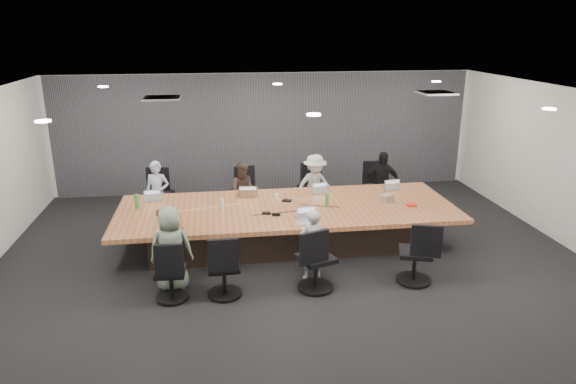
{
  "coord_description": "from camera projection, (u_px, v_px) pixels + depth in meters",
  "views": [
    {
      "loc": [
        -1.24,
        -8.06,
        3.82
      ],
      "look_at": [
        0.0,
        0.4,
        1.05
      ],
      "focal_mm": 32.0,
      "sensor_mm": 36.0,
      "label": 1
    }
  ],
  "objects": [
    {
      "name": "floor",
      "position": [
        291.0,
        256.0,
        8.94
      ],
      "size": [
        10.0,
        8.0,
        0.0
      ],
      "primitive_type": "cube",
      "color": "black",
      "rests_on": "ground"
    },
    {
      "name": "ceiling",
      "position": [
        292.0,
        94.0,
        8.07
      ],
      "size": [
        10.0,
        8.0,
        0.0
      ],
      "primitive_type": "cube",
      "color": "white",
      "rests_on": "wall_back"
    },
    {
      "name": "wall_back",
      "position": [
        266.0,
        132.0,
        12.27
      ],
      "size": [
        10.0,
        0.0,
        2.8
      ],
      "primitive_type": "cube",
      "rotation": [
        1.57,
        0.0,
        0.0
      ],
      "color": "silver",
      "rests_on": "ground"
    },
    {
      "name": "wall_front",
      "position": [
        357.0,
        301.0,
        4.74
      ],
      "size": [
        10.0,
        0.0,
        2.8
      ],
      "primitive_type": "cube",
      "rotation": [
        -1.57,
        0.0,
        0.0
      ],
      "color": "silver",
      "rests_on": "ground"
    },
    {
      "name": "wall_right",
      "position": [
        567.0,
        168.0,
        9.2
      ],
      "size": [
        0.0,
        8.0,
        2.8
      ],
      "primitive_type": "cube",
      "rotation": [
        1.57,
        0.0,
        -1.57
      ],
      "color": "silver",
      "rests_on": "ground"
    },
    {
      "name": "curtain",
      "position": [
        266.0,
        133.0,
        12.2
      ],
      "size": [
        9.8,
        0.04,
        2.8
      ],
      "primitive_type": "cube",
      "color": "#50515A",
      "rests_on": "ground"
    },
    {
      "name": "conference_table",
      "position": [
        287.0,
        224.0,
        9.28
      ],
      "size": [
        6.0,
        2.2,
        0.74
      ],
      "color": "#31241D",
      "rests_on": "ground"
    },
    {
      "name": "chair_0",
      "position": [
        160.0,
        199.0,
        10.54
      ],
      "size": [
        0.68,
        0.68,
        0.88
      ],
      "primitive_type": null,
      "rotation": [
        0.0,
        0.0,
        2.99
      ],
      "color": "black",
      "rests_on": "ground"
    },
    {
      "name": "chair_1",
      "position": [
        244.0,
        197.0,
        10.79
      ],
      "size": [
        0.64,
        0.64,
        0.81
      ],
      "primitive_type": null,
      "rotation": [
        0.0,
        0.0,
        3.32
      ],
      "color": "black",
      "rests_on": "ground"
    },
    {
      "name": "chair_2",
      "position": [
        311.0,
        192.0,
        10.98
      ],
      "size": [
        0.65,
        0.65,
        0.86
      ],
      "primitive_type": null,
      "rotation": [
        0.0,
        0.0,
        3.28
      ],
      "color": "black",
      "rests_on": "ground"
    },
    {
      "name": "chair_3",
      "position": [
        375.0,
        190.0,
        11.18
      ],
      "size": [
        0.58,
        0.58,
        0.82
      ],
      "primitive_type": null,
      "rotation": [
        0.0,
        0.0,
        3.09
      ],
      "color": "black",
      "rests_on": "ground"
    },
    {
      "name": "chair_4",
      "position": [
        171.0,
        276.0,
        7.42
      ],
      "size": [
        0.53,
        0.53,
        0.74
      ],
      "primitive_type": null,
      "rotation": [
        0.0,
        0.0,
        -0.07
      ],
      "color": "black",
      "rests_on": "ground"
    },
    {
      "name": "chair_5",
      "position": [
        224.0,
        271.0,
        7.52
      ],
      "size": [
        0.55,
        0.55,
        0.79
      ],
      "primitive_type": null,
      "rotation": [
        0.0,
        0.0,
        0.02
      ],
      "color": "black",
      "rests_on": "ground"
    },
    {
      "name": "chair_6",
      "position": [
        316.0,
        263.0,
        7.7
      ],
      "size": [
        0.73,
        0.73,
        0.85
      ],
      "primitive_type": null,
      "rotation": [
        0.0,
        0.0,
        0.34
      ],
      "color": "black",
      "rests_on": "ground"
    },
    {
      "name": "chair_7",
      "position": [
        415.0,
        257.0,
        7.92
      ],
      "size": [
        0.71,
        0.71,
        0.84
      ],
      "primitive_type": null,
      "rotation": [
        0.0,
        0.0,
        -0.3
      ],
      "color": "black",
      "rests_on": "ground"
    },
    {
      "name": "person_0",
      "position": [
        158.0,
        194.0,
        10.14
      ],
      "size": [
        0.53,
        0.4,
        1.32
      ],
      "primitive_type": "imported",
      "rotation": [
        0.0,
        0.0,
        6.1
      ],
      "color": "#A0ABC7",
      "rests_on": "ground"
    },
    {
      "name": "laptop_0",
      "position": [
        155.0,
        198.0,
        9.6
      ],
      "size": [
        0.32,
        0.24,
        0.02
      ],
      "primitive_type": "cube",
      "rotation": [
        0.0,
        0.0,
        3.24
      ],
      "color": "#B2B2B7",
      "rests_on": "conference_table"
    },
    {
      "name": "person_1",
      "position": [
        245.0,
        192.0,
        10.39
      ],
      "size": [
        0.6,
        0.47,
        1.24
      ],
      "primitive_type": "imported",
      "rotation": [
        0.0,
        0.0,
        6.28
      ],
      "color": "#3E302B",
      "rests_on": "ground"
    },
    {
      "name": "laptop_1",
      "position": [
        246.0,
        194.0,
        9.84
      ],
      "size": [
        0.38,
        0.28,
        0.02
      ],
      "primitive_type": "cube",
      "rotation": [
        0.0,
        0.0,
        3.01
      ],
      "color": "#8C6647",
      "rests_on": "conference_table"
    },
    {
      "name": "person_2",
      "position": [
        315.0,
        186.0,
        10.58
      ],
      "size": [
        0.95,
        0.67,
        1.34
      ],
      "primitive_type": "imported",
      "rotation": [
        0.0,
        0.0,
        6.5
      ],
      "color": "#AEB0AE",
      "rests_on": "ground"
    },
    {
      "name": "laptop_2",
      "position": [
        320.0,
        191.0,
        10.04
      ],
      "size": [
        0.35,
        0.29,
        0.02
      ],
      "primitive_type": "cube",
      "rotation": [
        0.0,
        0.0,
        3.4
      ],
      "color": "#B2B2B7",
      "rests_on": "conference_table"
    },
    {
      "name": "person_3",
      "position": [
        381.0,
        183.0,
        10.77
      ],
      "size": [
        0.85,
        0.48,
        1.36
      ],
      "primitive_type": "imported",
      "rotation": [
        0.0,
        0.0,
        6.09
      ],
      "color": "black",
      "rests_on": "ground"
    },
    {
      "name": "laptop_3",
      "position": [
        390.0,
        188.0,
        10.23
      ],
      "size": [
        0.33,
        0.24,
        0.02
      ],
      "primitive_type": "cube",
      "rotation": [
        0.0,
        0.0,
        3.24
      ],
      "color": "#B2B2B7",
      "rests_on": "conference_table"
    },
    {
      "name": "person_4",
      "position": [
        171.0,
        248.0,
        7.66
      ],
      "size": [
        0.64,
        0.42,
        1.31
      ],
      "primitive_type": "imported",
      "rotation": [
        0.0,
        0.0,
        3.14
      ],
      "color": "gray",
      "rests_on": "ground"
    },
    {
      "name": "laptop_4",
      "position": [
        173.0,
        229.0,
        8.15
      ],
      "size": [
        0.34,
        0.27,
        0.02
      ],
      "primitive_type": "cube",
      "rotation": [
        0.0,
        0.0,
        -0.23
      ],
      "color": "#8C6647",
      "rests_on": "conference_table"
    },
    {
      "name": "person_6",
      "position": [
        312.0,
        245.0,
        7.99
      ],
      "size": [
        0.46,
        0.34,
        1.15
      ],
      "primitive_type": "imported",
      "rotation": [
        0.0,
        0.0,
        3.3
      ],
      "color": "#AEACB7",
      "rests_on": "ground"
    },
    {
      "name": "laptop_6",
      "position": [
        306.0,
        222.0,
        8.45
      ],
      "size": [
        0.39,
        0.31,
        0.02
      ],
      "primitive_type": "cube",
      "rotation": [
        0.0,
        0.0,
        0.24
      ],
      "color": "#B2B2B7",
      "rests_on": "conference_table"
    },
    {
      "name": "bottle_green_left",
      "position": [
        137.0,
        201.0,
        9.08
      ],
      "size": [
        0.09,
        0.09,
        0.26
      ],
      "primitive_type": "cylinder",
      "rotation": [
        0.0,
        0.0,
        -0.3
      ],
      "color": "#378C3B",
      "rests_on": "conference_table"
    },
    {
      "name": "bottle_green_right",
      "position": [
        327.0,
        200.0,
        9.15
      ],
      "size": [
        0.08,
        0.08,
        0.24
      ],
      "primitive_type": "cylinder",
      "rotation": [
        0.0,
        0.0,
        0.17
      ],
      "color": "#378C3B",
      "rests_on": "conference_table"
    },
    {
      "name": "bottle_clear",
      "position": [
        222.0,
        204.0,
        9.0
      ],
      "size": [
        0.08,
        0.08,
        0.21
      ],
      "primitive_type": "cylinder",
      "rotation": [
        0.0,
        0.0,
        -0.3
      ],
      "color": "silver",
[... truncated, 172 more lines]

